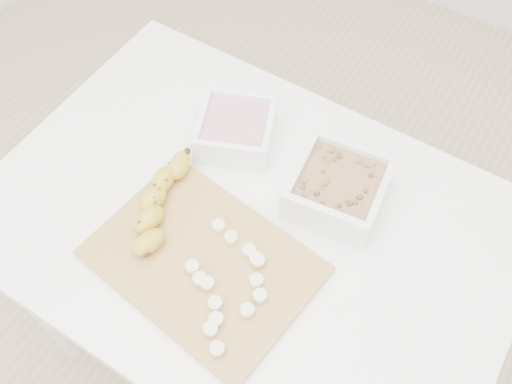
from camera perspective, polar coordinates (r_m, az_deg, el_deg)
The scene contains 7 objects.
ground at distance 1.77m, azimuth -0.53°, elevation -15.07°, with size 3.50×3.50×0.00m, color #C6AD89.
table at distance 1.16m, azimuth -0.79°, elevation -5.21°, with size 1.00×0.70×0.75m.
bowl_yogurt at distance 1.16m, azimuth -2.02°, elevation 6.29°, with size 0.19×0.19×0.07m.
bowl_granola at distance 1.08m, azimuth 8.22°, elevation 0.40°, with size 0.19×0.19×0.08m.
cutting_board at distance 1.04m, azimuth -5.30°, elevation -6.89°, with size 0.39×0.28×0.01m, color #AC7A47.
banana at distance 1.07m, azimuth -9.60°, elevation -1.15°, with size 0.06×0.23×0.04m, color #B79820, non-canonical shape.
banana_slices at distance 1.00m, azimuth -2.71°, elevation -8.99°, with size 0.16×0.22×0.02m.
Camera 1 is at (0.30, -0.45, 1.69)m, focal length 40.00 mm.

